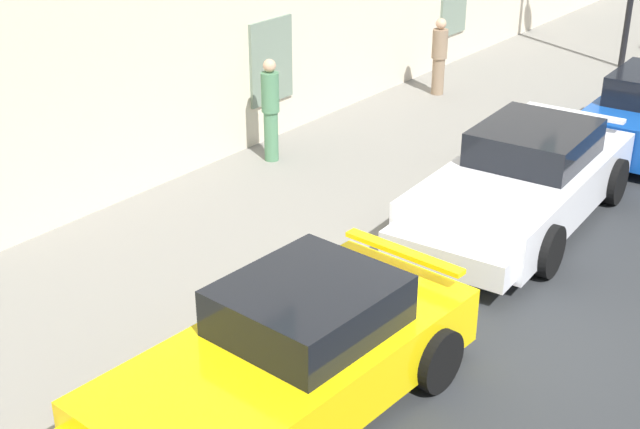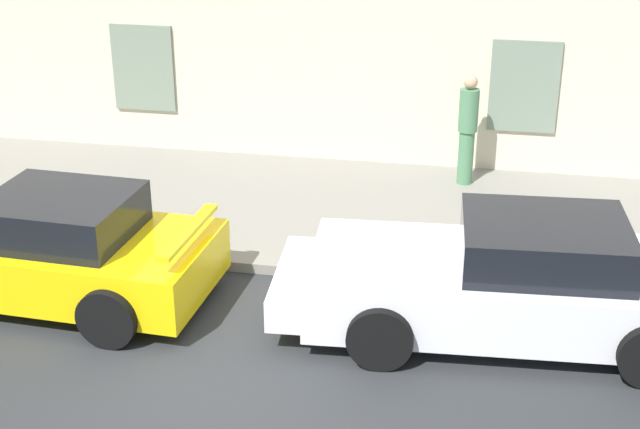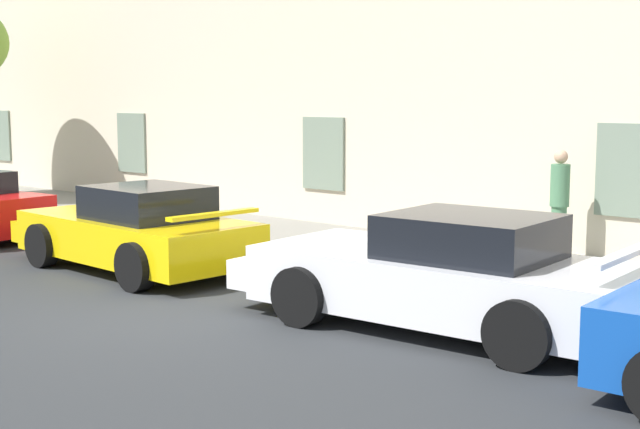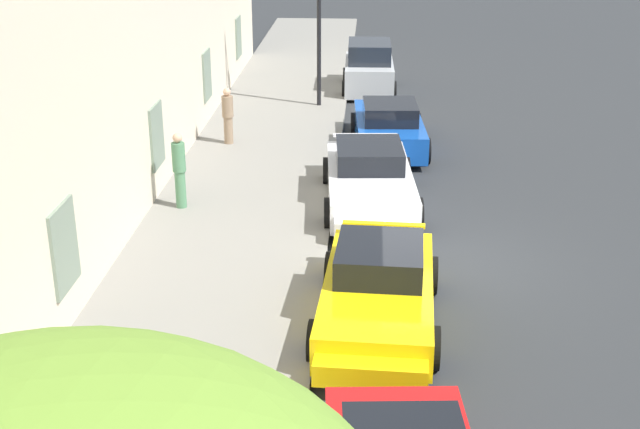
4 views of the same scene
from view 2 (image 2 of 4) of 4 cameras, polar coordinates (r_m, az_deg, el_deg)
name	(u,v)px [view 2 (image 2 of 4)]	position (r m, az deg, el deg)	size (l,w,h in m)	color
ground_plane	(216,374)	(10.13, -6.52, -9.87)	(80.00, 80.00, 0.00)	#2B2D30
sidewalk	(302,209)	(13.96, -1.16, 0.35)	(60.00, 4.24, 0.14)	gray
sportscar_yellow_flank	(32,249)	(11.94, -17.55, -2.06)	(4.76, 2.29, 1.38)	yellow
sportscar_white_middle	(496,281)	(10.76, 10.98, -4.13)	(5.14, 2.41, 1.41)	white
pedestrian_admiring	(468,128)	(14.66, 9.22, 5.38)	(0.40, 0.40, 1.79)	#4C7F59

